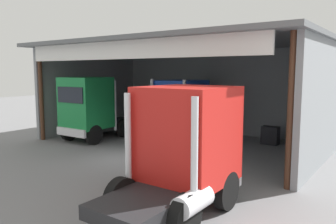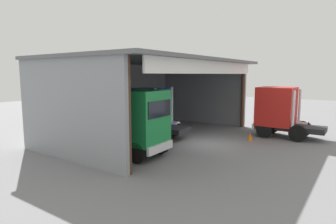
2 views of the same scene
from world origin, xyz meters
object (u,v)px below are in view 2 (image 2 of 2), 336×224
truck_green_center_right_bay (137,123)px  tool_cart (160,119)px  oil_drum (100,130)px  traffic_cone (250,137)px  truck_blue_left_bay (151,111)px  truck_red_right_bay (279,110)px

truck_green_center_right_bay → tool_cart: size_ratio=5.26×
truck_green_center_right_bay → oil_drum: size_ratio=5.90×
oil_drum → traffic_cone: size_ratio=1.59×
truck_green_center_right_bay → truck_blue_left_bay: bearing=-152.3°
truck_blue_left_bay → truck_red_right_bay: bearing=-57.0°
truck_red_right_bay → truck_green_center_right_bay: bearing=152.5°
oil_drum → traffic_cone: 10.73m
oil_drum → tool_cart: size_ratio=0.89×
tool_cart → truck_red_right_bay: bearing=-85.0°
truck_green_center_right_bay → truck_blue_left_bay: 5.18m
truck_red_right_bay → oil_drum: (-7.52, 10.76, -1.47)m
traffic_cone → oil_drum: bearing=117.5°
tool_cart → truck_blue_left_bay: bearing=-151.3°
truck_blue_left_bay → tool_cart: (4.44, 2.43, -1.36)m
truck_green_center_right_bay → truck_red_right_bay: truck_green_center_right_bay is taller
tool_cart → traffic_cone: tool_cart is taller
oil_drum → tool_cart: bearing=-5.2°
truck_green_center_right_bay → tool_cart: 10.34m
truck_blue_left_bay → tool_cart: 5.25m
truck_red_right_bay → oil_drum: 13.21m
oil_drum → tool_cart: (6.64, -0.60, 0.05)m
tool_cart → oil_drum: bearing=174.8°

